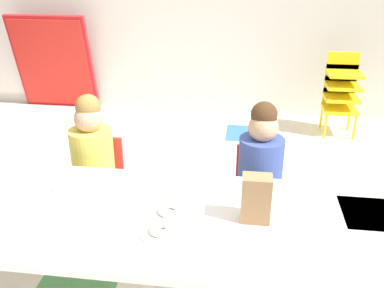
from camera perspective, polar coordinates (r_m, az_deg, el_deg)
name	(u,v)px	position (r m, az deg, el deg)	size (l,w,h in m)	color
ground_plane	(174,238)	(2.80, -2.39, -12.57)	(5.49, 4.98, 0.02)	silver
craft_table	(146,222)	(2.00, -6.16, -10.37)	(1.77, 0.82, 0.58)	white
seated_child_near_camera	(93,153)	(2.66, -13.25, -1.13)	(0.32, 0.32, 0.92)	red
seated_child_middle_seat	(261,163)	(2.50, 9.24, -2.48)	(0.32, 0.32, 0.92)	red
kid_chair_yellow_stack	(341,89)	(4.43, 19.51, 7.02)	(0.32, 0.30, 0.80)	yellow
folded_activity_table	(54,63)	(5.12, -18.18, 10.33)	(0.90, 0.29, 1.09)	red
paper_bag_brown	(256,199)	(1.89, 8.64, -7.30)	(0.13, 0.09, 0.22)	#9E754C
paper_plate_near_edge	(161,233)	(1.84, -4.23, -11.87)	(0.18, 0.18, 0.01)	white
paper_plate_center_table	(70,186)	(2.27, -16.17, -5.43)	(0.18, 0.18, 0.01)	white
donut_powdered_on_plate	(161,229)	(1.83, -4.25, -11.40)	(0.10, 0.10, 0.03)	white
donut_powdered_loose	(169,210)	(1.97, -3.11, -8.87)	(0.11, 0.11, 0.03)	white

